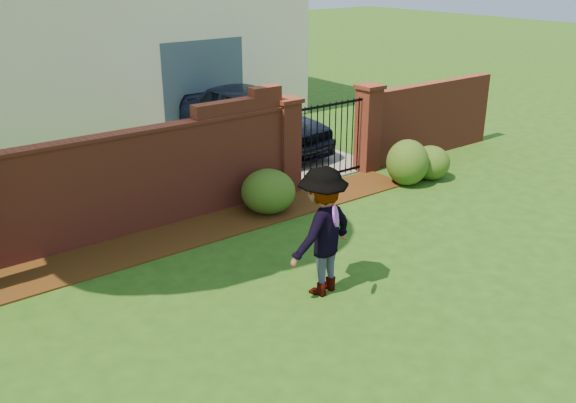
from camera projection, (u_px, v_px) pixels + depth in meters
ground at (326, 315)px, 8.16m from camera, size 80.00×80.00×0.01m
mulch_bed at (147, 246)px, 10.08m from camera, size 11.10×1.08×0.03m
brick_wall at (60, 195)px, 9.64m from camera, size 8.70×0.31×2.16m
brick_wall_return at (430, 119)px, 14.54m from camera, size 4.00×0.25×1.70m
pillar_left at (287, 145)px, 12.13m from camera, size 0.50×0.50×1.88m
pillar_right at (368, 128)px, 13.37m from camera, size 0.50×0.50×1.88m
iron_gate at (329, 141)px, 12.79m from camera, size 1.78×0.03×1.60m
driveway at (226, 139)px, 16.05m from camera, size 3.20×8.00×0.01m
house at (61, 6)px, 16.45m from camera, size 12.40×6.40×6.30m
car at (260, 119)px, 14.83m from camera, size 2.03×4.60×1.54m
shrub_left at (268, 191)px, 11.30m from camera, size 0.99×0.99×0.81m
shrub_middle at (407, 162)px, 12.68m from camera, size 0.86×0.86×0.95m
shrub_right at (431, 163)px, 13.05m from camera, size 0.80×0.80×0.71m
man at (324, 232)px, 8.39m from camera, size 1.29×0.91×1.82m
frisbee_purple at (336, 216)px, 7.85m from camera, size 0.26×0.24×0.28m
frisbee_green at (339, 218)px, 8.65m from camera, size 0.26×0.16×0.26m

